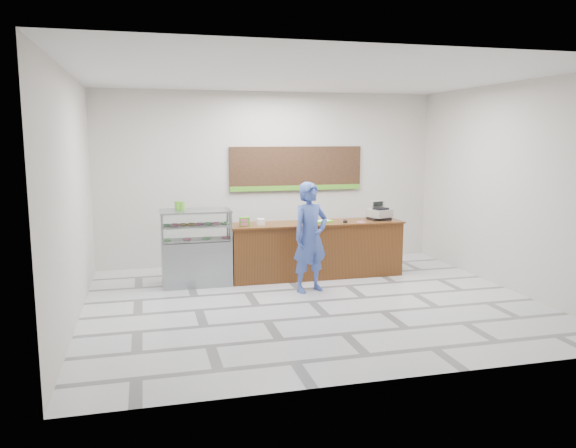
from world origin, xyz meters
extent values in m
plane|color=silver|center=(0.00, 0.00, 0.00)|extent=(7.00, 7.00, 0.00)
plane|color=beige|center=(0.00, 3.00, 1.75)|extent=(7.00, 0.00, 7.00)
plane|color=silver|center=(0.00, 0.00, 3.50)|extent=(7.00, 7.00, 0.00)
cube|color=#5E3217|center=(0.55, 1.55, 0.50)|extent=(3.20, 0.70, 1.00)
cube|color=#5E3217|center=(0.55, 1.55, 1.01)|extent=(3.26, 0.76, 0.03)
cube|color=gray|center=(-1.67, 1.55, 0.40)|extent=(1.20, 0.70, 0.80)
cube|color=white|center=(-1.67, 1.55, 1.05)|extent=(1.20, 0.70, 0.50)
cube|color=gray|center=(-1.67, 1.55, 1.31)|extent=(1.22, 0.72, 0.03)
cube|color=silver|center=(-1.67, 1.55, 0.82)|extent=(1.14, 0.64, 0.02)
cube|color=silver|center=(-1.67, 1.55, 1.06)|extent=(1.14, 0.64, 0.02)
torus|color=#72CA74|center=(-2.17, 1.45, 0.85)|extent=(0.15, 0.15, 0.05)
torus|color=#D25E8A|center=(-1.84, 1.45, 0.85)|extent=(0.15, 0.15, 0.05)
torus|color=#72CA74|center=(-1.50, 1.45, 0.85)|extent=(0.15, 0.15, 0.05)
torus|color=#D25E8A|center=(-1.17, 1.45, 0.85)|extent=(0.15, 0.15, 0.05)
torus|color=#72CA74|center=(-2.17, 1.60, 1.09)|extent=(0.15, 0.15, 0.05)
torus|color=#D25E8A|center=(-2.03, 1.60, 1.09)|extent=(0.15, 0.15, 0.05)
torus|color=#A57435|center=(-1.88, 1.60, 1.09)|extent=(0.15, 0.15, 0.05)
torus|color=#A57435|center=(-1.74, 1.60, 1.09)|extent=(0.15, 0.15, 0.05)
torus|color=#D25E8A|center=(-1.60, 1.60, 1.09)|extent=(0.15, 0.15, 0.05)
torus|color=#72CA74|center=(-1.46, 1.60, 1.09)|extent=(0.15, 0.15, 0.05)
torus|color=#D25E8A|center=(-1.31, 1.60, 1.09)|extent=(0.15, 0.15, 0.05)
torus|color=#72CA74|center=(-1.17, 1.60, 1.09)|extent=(0.15, 0.15, 0.05)
cube|color=black|center=(0.55, 2.96, 1.95)|extent=(2.80, 0.05, 0.90)
cube|color=#52A124|center=(0.55, 2.93, 1.55)|extent=(2.80, 0.02, 0.10)
cube|color=black|center=(1.81, 1.56, 1.06)|extent=(0.37, 0.37, 0.06)
cube|color=gray|center=(1.81, 1.56, 1.16)|extent=(0.48, 0.49, 0.15)
cube|color=black|center=(1.81, 1.49, 1.25)|extent=(0.31, 0.26, 0.04)
cube|color=gray|center=(1.81, 1.67, 1.31)|extent=(0.33, 0.20, 0.15)
cube|color=black|center=(1.81, 1.62, 1.32)|extent=(0.23, 0.10, 0.09)
cube|color=black|center=(1.06, 1.39, 1.05)|extent=(0.13, 0.17, 0.04)
cube|color=#32D509|center=(0.68, 1.61, 1.04)|extent=(0.42, 0.34, 0.02)
cube|color=white|center=(0.70, 1.61, 1.05)|extent=(0.30, 0.24, 0.00)
cube|color=white|center=(-0.51, 1.50, 1.09)|extent=(0.14, 0.14, 0.11)
cylinder|color=silver|center=(-0.76, 1.54, 1.09)|extent=(0.09, 0.09, 0.13)
cube|color=#52A124|center=(-0.82, 1.43, 1.11)|extent=(0.19, 0.13, 0.16)
cylinder|color=#D25E8A|center=(1.35, 1.36, 1.03)|extent=(0.15, 0.15, 0.00)
cylinder|color=#52A124|center=(-1.96, 1.79, 1.40)|extent=(0.09, 0.09, 0.14)
cylinder|color=#52A124|center=(-1.89, 1.64, 1.40)|extent=(0.09, 0.09, 0.15)
imported|color=#3C53A5|center=(0.16, 0.62, 0.93)|extent=(0.78, 0.64, 1.85)
camera|label=1|loc=(-2.51, -8.27, 2.59)|focal=35.00mm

